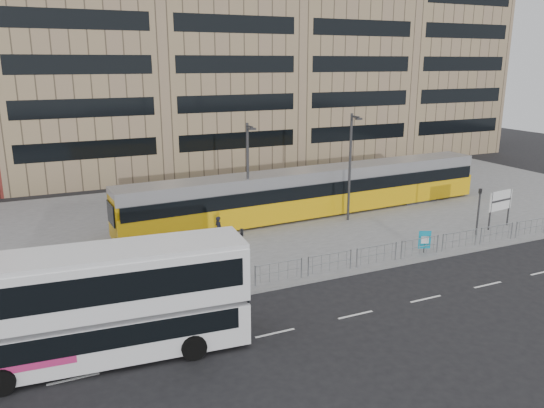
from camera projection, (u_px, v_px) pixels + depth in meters
name	position (u px, v px, depth m)	size (l,w,h in m)	color
ground	(346.00, 276.00, 28.16)	(120.00, 120.00, 0.00)	black
plaza	(257.00, 217.00, 38.68)	(64.00, 24.00, 0.15)	slate
kerb	(345.00, 274.00, 28.19)	(64.00, 0.25, 0.17)	gray
building_row	(187.00, 43.00, 55.53)	(70.40, 18.40, 31.20)	maroon
pedestrian_barrier	(372.00, 250.00, 29.15)	(32.07, 0.07, 1.10)	#94979C
road_markings	(409.00, 303.00, 25.05)	(62.00, 0.12, 0.01)	white
double_decker_bus	(101.00, 301.00, 19.79)	(11.10, 3.44, 4.37)	white
tram	(314.00, 192.00, 38.65)	(29.02, 4.26, 3.41)	#E0A70C
station_sign	(501.00, 202.00, 35.50)	(2.22, 0.39, 2.56)	#2D2D30
ad_panel	(425.00, 240.00, 30.99)	(0.68, 0.33, 1.34)	#2D2D30
pedestrian	(219.00, 229.00, 32.86)	(0.60, 0.40, 1.65)	black
traffic_light_west	(242.00, 251.00, 25.77)	(0.20, 0.23, 3.10)	#2D2D30
traffic_light_east	(479.00, 206.00, 33.88)	(0.19, 0.22, 3.10)	#2D2D30
lamp_post_west	(248.00, 172.00, 34.76)	(0.45, 1.04, 7.09)	#2D2D30
lamp_post_east	(350.00, 163.00, 36.58)	(0.45, 1.04, 7.51)	#2D2D30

